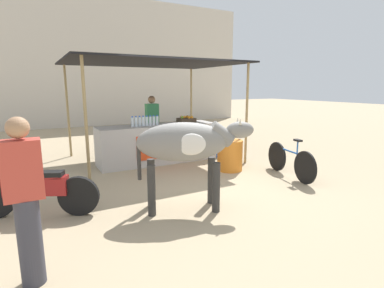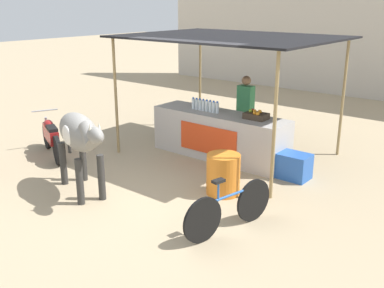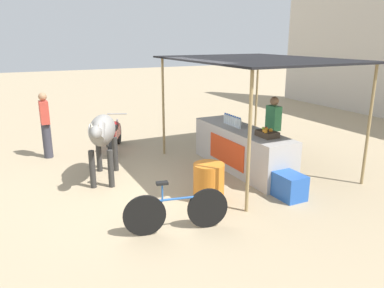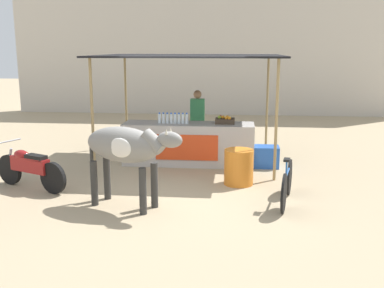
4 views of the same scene
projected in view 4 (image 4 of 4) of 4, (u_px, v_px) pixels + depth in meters
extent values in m
plane|color=tan|center=(176.00, 193.00, 8.37)|extent=(60.00, 60.00, 0.00)
cube|color=beige|center=(210.00, 38.00, 17.85)|extent=(16.00, 0.50, 6.08)
cube|color=#B2ADA8|center=(189.00, 144.00, 10.41)|extent=(3.00, 0.80, 0.96)
cube|color=red|center=(187.00, 148.00, 10.01)|extent=(1.40, 0.02, 0.58)
cube|color=black|center=(190.00, 56.00, 10.28)|extent=(4.20, 3.20, 0.04)
cylinder|color=#997F51|center=(92.00, 118.00, 9.32)|extent=(0.06, 0.06, 2.48)
cylinder|color=#997F51|center=(276.00, 120.00, 8.96)|extent=(0.06, 0.06, 2.48)
cylinder|color=#997F51|center=(126.00, 101.00, 12.13)|extent=(0.06, 0.06, 2.48)
cylinder|color=#997F51|center=(267.00, 103.00, 11.76)|extent=(0.06, 0.06, 2.48)
cylinder|color=silver|center=(160.00, 118.00, 10.30)|extent=(0.07, 0.07, 0.22)
cylinder|color=blue|center=(159.00, 113.00, 10.27)|extent=(0.04, 0.04, 0.03)
cylinder|color=silver|center=(163.00, 119.00, 10.29)|extent=(0.07, 0.07, 0.22)
cylinder|color=blue|center=(163.00, 113.00, 10.27)|extent=(0.04, 0.04, 0.03)
cylinder|color=silver|center=(167.00, 119.00, 10.28)|extent=(0.07, 0.07, 0.22)
cylinder|color=blue|center=(167.00, 113.00, 10.26)|extent=(0.04, 0.04, 0.03)
cylinder|color=silver|center=(171.00, 119.00, 10.27)|extent=(0.07, 0.07, 0.22)
cylinder|color=blue|center=(171.00, 113.00, 10.25)|extent=(0.04, 0.04, 0.03)
cylinder|color=silver|center=(175.00, 119.00, 10.27)|extent=(0.07, 0.07, 0.22)
cylinder|color=blue|center=(175.00, 113.00, 10.24)|extent=(0.04, 0.04, 0.03)
cylinder|color=silver|center=(179.00, 119.00, 10.26)|extent=(0.07, 0.07, 0.22)
cylinder|color=blue|center=(179.00, 113.00, 10.23)|extent=(0.04, 0.04, 0.03)
cylinder|color=silver|center=(183.00, 119.00, 10.25)|extent=(0.07, 0.07, 0.22)
cylinder|color=blue|center=(183.00, 113.00, 10.22)|extent=(0.04, 0.04, 0.03)
cylinder|color=silver|center=(187.00, 119.00, 10.24)|extent=(0.07, 0.07, 0.22)
cylinder|color=blue|center=(187.00, 113.00, 10.21)|extent=(0.04, 0.04, 0.03)
cube|color=#3F3326|center=(225.00, 121.00, 10.26)|extent=(0.44, 0.32, 0.12)
sphere|color=orange|center=(226.00, 118.00, 10.14)|extent=(0.08, 0.08, 0.08)
sphere|color=orange|center=(227.00, 117.00, 10.29)|extent=(0.08, 0.08, 0.08)
sphere|color=#8CB22D|center=(219.00, 117.00, 10.26)|extent=(0.08, 0.08, 0.08)
sphere|color=orange|center=(223.00, 117.00, 10.26)|extent=(0.08, 0.08, 0.08)
sphere|color=orange|center=(229.00, 118.00, 10.12)|extent=(0.08, 0.08, 0.08)
sphere|color=#B21E19|center=(220.00, 117.00, 10.31)|extent=(0.08, 0.08, 0.08)
cylinder|color=#383842|center=(197.00, 139.00, 11.13)|extent=(0.22, 0.22, 0.88)
cube|color=#337F4C|center=(197.00, 110.00, 10.98)|extent=(0.34, 0.20, 0.56)
sphere|color=#8C6647|center=(198.00, 94.00, 10.90)|extent=(0.20, 0.20, 0.20)
cube|color=blue|center=(265.00, 157.00, 10.19)|extent=(0.60, 0.44, 0.48)
cylinder|color=orange|center=(239.00, 167.00, 8.87)|extent=(0.58, 0.58, 0.70)
ellipsoid|color=gray|center=(123.00, 145.00, 7.48)|extent=(1.49, 0.97, 0.60)
cylinder|color=#302F2D|center=(154.00, 185.00, 7.57)|extent=(0.12, 0.12, 0.78)
cylinder|color=#302F2D|center=(143.00, 191.00, 7.25)|extent=(0.12, 0.12, 0.78)
cylinder|color=#302F2D|center=(107.00, 178.00, 7.99)|extent=(0.12, 0.12, 0.78)
cylinder|color=#302F2D|center=(94.00, 183.00, 7.68)|extent=(0.12, 0.12, 0.78)
cylinder|color=gray|center=(153.00, 142.00, 7.20)|extent=(0.50, 0.38, 0.41)
ellipsoid|color=gray|center=(170.00, 140.00, 7.06)|extent=(0.49, 0.36, 0.26)
cone|color=beige|center=(171.00, 130.00, 7.10)|extent=(0.05, 0.05, 0.10)
cone|color=beige|center=(166.00, 132.00, 6.98)|extent=(0.05, 0.05, 0.10)
cylinder|color=#302F2D|center=(92.00, 156.00, 7.82)|extent=(0.06, 0.06, 0.60)
ellipsoid|color=silver|center=(120.00, 148.00, 7.24)|extent=(0.45, 0.25, 0.32)
cylinder|color=black|center=(10.00, 169.00, 8.88)|extent=(0.58, 0.32, 0.60)
cylinder|color=black|center=(53.00, 178.00, 8.30)|extent=(0.58, 0.32, 0.60)
cube|color=maroon|center=(30.00, 165.00, 8.56)|extent=(0.90, 0.53, 0.28)
ellipsoid|color=maroon|center=(21.00, 155.00, 8.63)|extent=(0.41, 0.33, 0.20)
cube|color=black|center=(36.00, 158.00, 8.43)|extent=(0.48, 0.34, 0.10)
cylinder|color=#99999E|center=(9.00, 141.00, 8.74)|extent=(0.25, 0.51, 0.03)
cylinder|color=#99999E|center=(10.00, 160.00, 8.83)|extent=(0.20, 0.13, 0.49)
cylinder|color=black|center=(289.00, 177.00, 8.27)|extent=(0.17, 0.65, 0.66)
cylinder|color=black|center=(284.00, 193.00, 7.33)|extent=(0.17, 0.65, 0.66)
cylinder|color=#2659A5|center=(287.00, 172.00, 7.75)|extent=(0.20, 0.84, 0.04)
cylinder|color=#2659A5|center=(286.00, 169.00, 7.52)|extent=(0.03, 0.03, 0.28)
cube|color=black|center=(287.00, 160.00, 7.49)|extent=(0.13, 0.20, 0.04)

